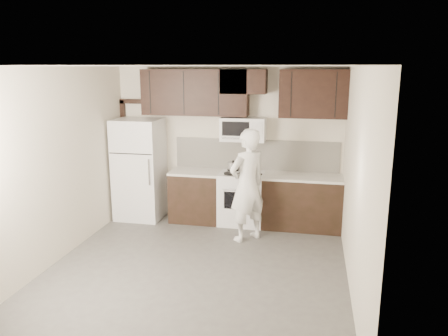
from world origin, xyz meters
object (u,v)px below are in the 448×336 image
(stove, at_px, (241,198))
(microwave, at_px, (243,129))
(refrigerator, at_px, (140,169))
(person, at_px, (247,185))

(stove, distance_m, microwave, 1.20)
(microwave, relative_size, refrigerator, 0.42)
(refrigerator, bearing_deg, microwave, 5.15)
(stove, bearing_deg, microwave, 90.10)
(microwave, height_order, refrigerator, microwave)
(stove, relative_size, person, 0.53)
(stove, relative_size, microwave, 1.24)
(stove, distance_m, refrigerator, 1.90)
(person, bearing_deg, refrigerator, -64.67)
(stove, xyz_separation_m, person, (0.21, -0.72, 0.43))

